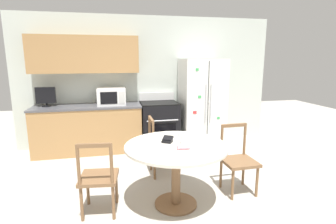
{
  "coord_description": "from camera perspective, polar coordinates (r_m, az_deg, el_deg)",
  "views": [
    {
      "loc": [
        -0.76,
        -2.75,
        1.77
      ],
      "look_at": [
        0.09,
        1.15,
        0.95
      ],
      "focal_mm": 28.0,
      "sensor_mm": 36.0,
      "label": 1
    }
  ],
  "objects": [
    {
      "name": "dining_chair_far",
      "position": [
        4.05,
        -1.39,
        -7.64
      ],
      "size": [
        0.42,
        0.42,
        0.9
      ],
      "rotation": [
        0.0,
        0.0,
        4.72
      ],
      "color": "brown",
      "rests_on": "ground_plane"
    },
    {
      "name": "back_wall",
      "position": [
        5.38,
        -7.47,
        7.96
      ],
      "size": [
        5.2,
        0.44,
        2.6
      ],
      "color": "silver",
      "rests_on": "ground_plane"
    },
    {
      "name": "dining_chair_right",
      "position": [
        3.67,
        15.02,
        -10.17
      ],
      "size": [
        0.43,
        0.43,
        0.9
      ],
      "rotation": [
        0.0,
        0.0,
        3.17
      ],
      "color": "brown",
      "rests_on": "ground_plane"
    },
    {
      "name": "microwave",
      "position": [
        5.09,
        -12.22,
        3.32
      ],
      "size": [
        0.52,
        0.38,
        0.32
      ],
      "color": "white",
      "rests_on": "kitchen_counter"
    },
    {
      "name": "oven_range",
      "position": [
        5.26,
        -1.92,
        -2.71
      ],
      "size": [
        0.72,
        0.68,
        1.08
      ],
      "color": "black",
      "rests_on": "ground_plane"
    },
    {
      "name": "candle_glass",
      "position": [
        3.15,
        3.49,
        -6.19
      ],
      "size": [
        0.08,
        0.08,
        0.09
      ],
      "color": "silver",
      "rests_on": "dining_table"
    },
    {
      "name": "dining_chair_left",
      "position": [
        3.17,
        -14.88,
        -13.74
      ],
      "size": [
        0.47,
        0.47,
        0.9
      ],
      "rotation": [
        0.0,
        0.0,
        6.17
      ],
      "color": "brown",
      "rests_on": "ground_plane"
    },
    {
      "name": "refrigerator",
      "position": [
        5.36,
        7.31,
        1.96
      ],
      "size": [
        0.83,
        0.74,
        1.76
      ],
      "color": "white",
      "rests_on": "ground_plane"
    },
    {
      "name": "countertop_tv",
      "position": [
        5.28,
        -25.07,
        3.12
      ],
      "size": [
        0.35,
        0.16,
        0.36
      ],
      "color": "black",
      "rests_on": "kitchen_counter"
    },
    {
      "name": "dining_table",
      "position": [
        3.16,
        1.77,
        -9.7
      ],
      "size": [
        1.22,
        1.22,
        0.77
      ],
      "color": "beige",
      "rests_on": "ground_plane"
    },
    {
      "name": "kitchen_counter",
      "position": [
        5.23,
        -16.88,
        -3.51
      ],
      "size": [
        1.99,
        0.64,
        0.9
      ],
      "color": "#AD7F4C",
      "rests_on": "ground_plane"
    },
    {
      "name": "ground_plane",
      "position": [
        3.36,
        2.91,
        -20.21
      ],
      "size": [
        14.0,
        14.0,
        0.0
      ],
      "primitive_type": "plane",
      "color": "#B2ADA3"
    },
    {
      "name": "mail_stack",
      "position": [
        3.4,
        4.39,
        -5.36
      ],
      "size": [
        0.29,
        0.35,
        0.02
      ],
      "color": "white",
      "rests_on": "dining_table"
    },
    {
      "name": "folded_napkin",
      "position": [
        2.96,
        3.38,
        -7.67
      ],
      "size": [
        0.14,
        0.06,
        0.05
      ],
      "color": "pink",
      "rests_on": "dining_table"
    },
    {
      "name": "wallet",
      "position": [
        3.2,
        -0.09,
        -6.09
      ],
      "size": [
        0.17,
        0.17,
        0.07
      ],
      "color": "black",
      "rests_on": "dining_table"
    }
  ]
}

